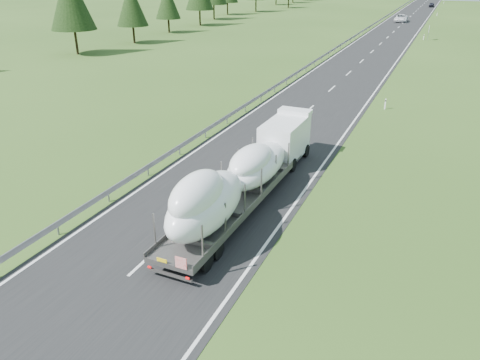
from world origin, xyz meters
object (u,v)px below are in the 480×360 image
at_px(distant_van, 401,18).
at_px(distant_car_dark, 432,5).
at_px(highway_sign, 429,30).
at_px(boat_truck, 244,173).

xyz_separation_m(distant_van, distant_car_dark, (4.12, 51.74, -0.15)).
relative_size(highway_sign, boat_truck, 0.15).
bearing_deg(distant_car_dark, highway_sign, -90.66).
bearing_deg(boat_truck, distant_car_dark, 89.53).
distance_m(boat_truck, distant_car_dark, 155.64).
relative_size(distant_van, distant_car_dark, 1.48).
height_order(highway_sign, distant_car_dark, highway_sign).
relative_size(highway_sign, distant_van, 0.42).
height_order(distant_van, distant_car_dark, distant_van).
distance_m(distant_van, distant_car_dark, 51.91).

